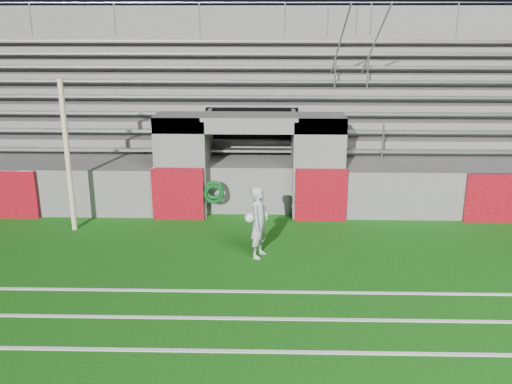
{
  "coord_description": "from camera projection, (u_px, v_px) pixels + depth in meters",
  "views": [
    {
      "loc": [
        0.52,
        -10.7,
        5.03
      ],
      "look_at": [
        0.2,
        1.8,
        1.1
      ],
      "focal_mm": 40.0,
      "sensor_mm": 36.0,
      "label": 1
    }
  ],
  "objects": [
    {
      "name": "stadium_structure",
      "position": [
        255.0,
        125.0,
        18.88
      ],
      "size": [
        26.0,
        8.48,
        5.42
      ],
      "color": "#575553",
      "rests_on": "ground"
    },
    {
      "name": "ground",
      "position": [
        244.0,
        269.0,
        11.73
      ],
      "size": [
        90.0,
        90.0,
        0.0
      ],
      "primitive_type": "plane",
      "color": "#104E0D",
      "rests_on": "ground"
    },
    {
      "name": "hose_coil",
      "position": [
        214.0,
        192.0,
        14.32
      ],
      "size": [
        0.52,
        0.15,
        0.61
      ],
      "color": "#0D4417",
      "rests_on": "ground"
    },
    {
      "name": "goalkeeper_with_ball",
      "position": [
        259.0,
        222.0,
        12.12
      ],
      "size": [
        0.58,
        0.67,
        1.57
      ],
      "color": "#A4A9AD",
      "rests_on": "ground"
    },
    {
      "name": "field_post",
      "position": [
        68.0,
        157.0,
        13.35
      ],
      "size": [
        0.13,
        0.13,
        3.63
      ],
      "primitive_type": "cylinder",
      "color": "#C4B392",
      "rests_on": "ground"
    }
  ]
}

